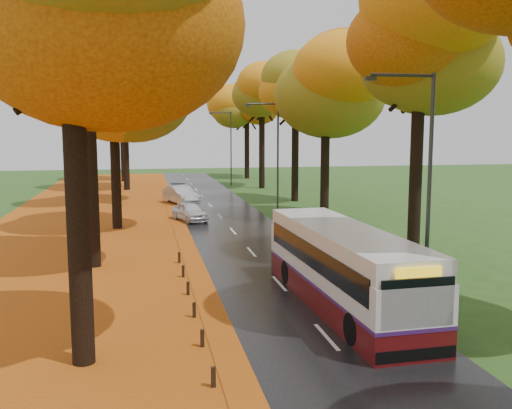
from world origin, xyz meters
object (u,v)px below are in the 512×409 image
object	(u,v)px
streetlamp_far	(229,142)
streetlamp_near	(423,173)
bus	(343,265)
car_silver	(181,195)
car_white	(190,212)
car_dark	(176,191)
streetlamp_mid	(274,149)

from	to	relation	value
streetlamp_far	streetlamp_near	bearing A→B (deg)	-90.00
bus	car_silver	world-z (taller)	bus
streetlamp_far	car_silver	distance (m)	16.36
car_white	car_dark	size ratio (longest dim) A/B	0.94
bus	car_white	world-z (taller)	bus
streetlamp_far	bus	xyz separation A→B (m)	(-2.46, -43.21, -3.24)
bus	car_dark	size ratio (longest dim) A/B	2.72
car_silver	streetlamp_far	bearing A→B (deg)	48.15
streetlamp_mid	car_white	distance (m)	7.55
streetlamp_near	car_white	distance (m)	21.73
streetlamp_near	streetlamp_far	size ratio (longest dim) A/B	1.00
streetlamp_far	bus	distance (m)	43.40
streetlamp_far	car_dark	world-z (taller)	streetlamp_far
car_dark	car_white	bearing A→B (deg)	-81.03
streetlamp_far	streetlamp_mid	bearing A→B (deg)	-90.00
streetlamp_near	streetlamp_mid	size ratio (longest dim) A/B	1.00
streetlamp_mid	streetlamp_far	size ratio (longest dim) A/B	1.00
streetlamp_far	bus	size ratio (longest dim) A/B	0.76
streetlamp_near	bus	world-z (taller)	streetlamp_near
streetlamp_near	car_silver	bearing A→B (deg)	101.90
bus	car_white	xyz separation A→B (m)	(-3.72, 19.64, -0.82)
streetlamp_near	streetlamp_far	distance (m)	44.00
streetlamp_far	car_silver	world-z (taller)	streetlamp_far
bus	streetlamp_mid	bearing A→B (deg)	81.34
car_white	streetlamp_far	bearing A→B (deg)	56.86
streetlamp_far	bus	bearing A→B (deg)	-93.26
streetlamp_near	car_silver	size ratio (longest dim) A/B	1.79
streetlamp_near	car_dark	xyz separation A→B (m)	(-6.29, 34.16, -4.11)
streetlamp_far	car_dark	xyz separation A→B (m)	(-6.29, -9.84, -4.11)
bus	car_dark	bearing A→B (deg)	94.50
streetlamp_near	car_silver	distance (m)	30.27
car_silver	bus	bearing A→B (deg)	-101.50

